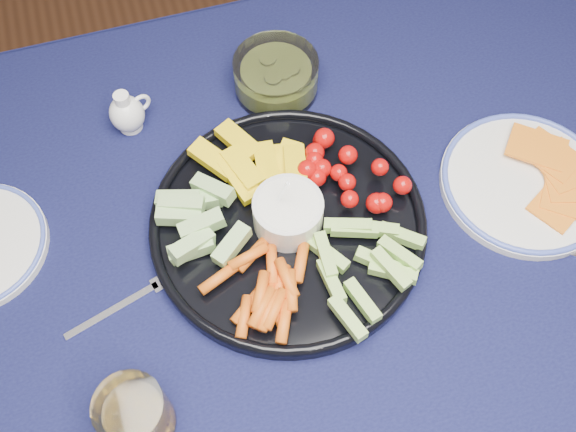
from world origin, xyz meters
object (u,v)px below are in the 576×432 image
object	(u,v)px
pickle_bowl	(276,77)
cheese_plate	(526,181)
crudite_platter	(286,221)
juice_tumbler	(137,416)
creamer_pitcher	(127,113)
dining_table	(311,284)

from	to	relation	value
pickle_bowl	cheese_plate	distance (m)	0.42
crudite_platter	juice_tumbler	bearing A→B (deg)	-139.98
crudite_platter	juice_tumbler	distance (m)	0.33
pickle_bowl	creamer_pitcher	bearing A→B (deg)	-178.83
dining_table	crudite_platter	xyz separation A→B (m)	(-0.02, 0.06, 0.11)
crudite_platter	cheese_plate	world-z (taller)	crudite_platter
creamer_pitcher	cheese_plate	bearing A→B (deg)	-27.78
dining_table	cheese_plate	distance (m)	0.36
pickle_bowl	juice_tumbler	distance (m)	0.56
cheese_plate	pickle_bowl	bearing A→B (deg)	135.97
cheese_plate	juice_tumbler	xyz separation A→B (m)	(-0.61, -0.17, 0.03)
crudite_platter	juice_tumbler	size ratio (longest dim) A/B	4.07
crudite_platter	cheese_plate	xyz separation A→B (m)	(0.36, -0.04, -0.01)
creamer_pitcher	pickle_bowl	world-z (taller)	creamer_pitcher
dining_table	cheese_plate	bearing A→B (deg)	3.88
juice_tumbler	creamer_pitcher	bearing A→B (deg)	81.36
dining_table	pickle_bowl	world-z (taller)	pickle_bowl
creamer_pitcher	juice_tumbler	bearing A→B (deg)	-98.64
creamer_pitcher	pickle_bowl	size ratio (longest dim) A/B	0.55
creamer_pitcher	pickle_bowl	distance (m)	0.24
creamer_pitcher	cheese_plate	xyz separation A→B (m)	(0.54, -0.29, -0.02)
crudite_platter	dining_table	bearing A→B (deg)	-70.46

